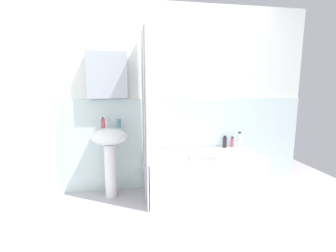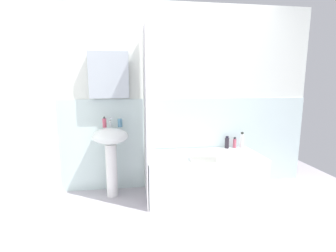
% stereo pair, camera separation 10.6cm
% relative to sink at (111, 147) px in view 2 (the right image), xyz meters
% --- Properties ---
extents(ground_plane, '(4.80, 5.60, 0.04)m').
position_rel_sink_xyz_m(ground_plane, '(0.87, -1.03, -0.65)').
color(ground_plane, '#B7B1BB').
extents(wall_back_tiled, '(3.60, 0.18, 2.40)m').
position_rel_sink_xyz_m(wall_back_tiled, '(0.82, 0.23, 0.51)').
color(wall_back_tiled, white).
rests_on(wall_back_tiled, ground_plane).
extents(wall_left_tiled, '(0.07, 1.81, 2.40)m').
position_rel_sink_xyz_m(wall_left_tiled, '(-0.70, -0.69, 0.48)').
color(wall_left_tiled, white).
rests_on(wall_left_tiled, ground_plane).
extents(sink, '(0.44, 0.34, 0.87)m').
position_rel_sink_xyz_m(sink, '(0.00, 0.00, 0.00)').
color(sink, white).
rests_on(sink, ground_plane).
extents(faucet, '(0.03, 0.12, 0.12)m').
position_rel_sink_xyz_m(faucet, '(-0.00, 0.08, 0.29)').
color(faucet, silver).
rests_on(faucet, sink).
extents(soap_dispenser, '(0.05, 0.05, 0.13)m').
position_rel_sink_xyz_m(soap_dispenser, '(-0.07, 0.05, 0.29)').
color(soap_dispenser, '#C44D66').
rests_on(soap_dispenser, sink).
extents(toothbrush_cup, '(0.06, 0.06, 0.10)m').
position_rel_sink_xyz_m(toothbrush_cup, '(0.12, 0.07, 0.28)').
color(toothbrush_cup, teal).
rests_on(toothbrush_cup, sink).
extents(bathtub, '(1.40, 0.66, 0.53)m').
position_rel_sink_xyz_m(bathtub, '(1.14, -0.14, -0.37)').
color(bathtub, white).
rests_on(bathtub, ground_plane).
extents(shower_curtain, '(0.01, 0.66, 2.00)m').
position_rel_sink_xyz_m(shower_curtain, '(0.42, -0.14, 0.37)').
color(shower_curtain, white).
rests_on(shower_curtain, ground_plane).
extents(conditioner_bottle, '(0.05, 0.05, 0.22)m').
position_rel_sink_xyz_m(conditioner_bottle, '(1.74, 0.10, -0.00)').
color(conditioner_bottle, white).
rests_on(conditioner_bottle, bathtub).
extents(lotion_bottle, '(0.04, 0.04, 0.15)m').
position_rel_sink_xyz_m(lotion_bottle, '(1.65, 0.13, -0.04)').
color(lotion_bottle, '#C45268').
rests_on(lotion_bottle, bathtub).
extents(body_wash_bottle, '(0.06, 0.06, 0.17)m').
position_rel_sink_xyz_m(body_wash_bottle, '(1.53, 0.13, -0.03)').
color(body_wash_bottle, '#2C252E').
rests_on(body_wash_bottle, bathtub).
extents(towel_folded, '(0.32, 0.24, 0.07)m').
position_rel_sink_xyz_m(towel_folded, '(1.07, -0.34, -0.07)').
color(towel_folded, silver).
rests_on(towel_folded, bathtub).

